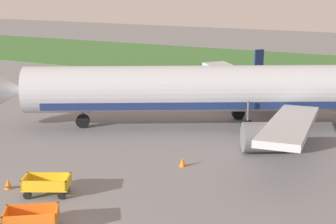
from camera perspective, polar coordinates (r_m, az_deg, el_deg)
name	(u,v)px	position (r m, az deg, el deg)	size (l,w,h in m)	color
grass_strip	(311,68)	(73.31, 15.62, 4.78)	(220.00, 28.00, 0.06)	#3D7033
airplane	(226,90)	(41.34, 6.44, 2.48)	(34.58, 28.69, 11.34)	#B2B7BC
baggage_cart_second_in_row	(31,219)	(25.44, -15.01, -11.42)	(3.35, 2.61, 1.07)	orange
baggage_cart_third_in_row	(46,185)	(29.21, -13.40, -7.88)	(3.51, 2.36, 1.07)	gold
traffic_cone_near_plane	(27,177)	(31.42, -15.43, -7.04)	(0.43, 0.43, 0.56)	orange
traffic_cone_mid_apron	(183,162)	(32.79, 1.64, -5.61)	(0.43, 0.43, 0.56)	orange
traffic_cone_by_carts	(8,184)	(30.74, -17.39, -7.64)	(0.45, 0.45, 0.59)	orange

